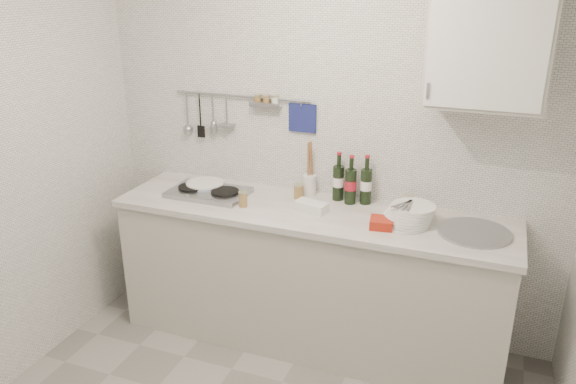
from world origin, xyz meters
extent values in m
cube|color=silver|center=(0.00, 1.40, 1.25)|extent=(3.00, 0.02, 2.50)
cube|color=#B1AFA4|center=(0.00, 1.10, 0.44)|extent=(2.40, 0.60, 0.88)
cube|color=silver|center=(0.00, 1.10, 0.90)|extent=(2.44, 0.64, 0.04)
cube|color=black|center=(0.00, 1.12, 0.05)|extent=(2.34, 0.52, 0.10)
cube|color=#93969B|center=(-0.70, 1.10, 0.94)|extent=(0.50, 0.32, 0.03)
cylinder|color=black|center=(-0.82, 1.10, 0.96)|extent=(0.18, 0.18, 0.01)
cylinder|color=black|center=(-0.58, 1.10, 0.96)|extent=(0.18, 0.18, 0.01)
cylinder|color=#93969B|center=(0.95, 1.10, 0.93)|extent=(0.40, 0.40, 0.02)
cylinder|color=#93969B|center=(0.95, 1.10, 0.87)|extent=(0.34, 0.34, 0.10)
cylinder|color=#93969B|center=(-0.58, 1.37, 1.52)|extent=(0.95, 0.02, 0.02)
cube|color=navy|center=(-0.16, 1.39, 1.41)|extent=(0.18, 0.02, 0.18)
cube|color=#B1AFA4|center=(0.90, 1.22, 1.95)|extent=(0.60, 0.35, 0.70)
cube|color=white|center=(0.90, 1.04, 1.95)|extent=(0.56, 0.01, 0.66)
cylinder|color=#93969B|center=(0.64, 1.03, 1.70)|extent=(0.01, 0.01, 0.08)
cylinder|color=#465F9F|center=(-0.78, 1.16, 0.93)|extent=(0.27, 0.27, 0.01)
cylinder|color=#465F9F|center=(-0.78, 1.16, 0.94)|extent=(0.26, 0.26, 0.01)
cylinder|color=#465F9F|center=(-0.77, 1.17, 0.95)|extent=(0.26, 0.26, 0.01)
cylinder|color=#465F9F|center=(-0.77, 1.17, 0.97)|extent=(0.25, 0.25, 0.01)
cylinder|color=white|center=(0.56, 1.09, 0.93)|extent=(0.29, 0.29, 0.01)
cylinder|color=white|center=(0.57, 1.10, 0.94)|extent=(0.29, 0.29, 0.01)
cylinder|color=white|center=(0.58, 1.10, 0.95)|extent=(0.28, 0.28, 0.01)
cylinder|color=white|center=(0.58, 1.10, 0.97)|extent=(0.27, 0.27, 0.01)
cylinder|color=white|center=(0.59, 1.11, 0.98)|extent=(0.27, 0.27, 0.01)
cylinder|color=white|center=(0.60, 1.11, 1.00)|extent=(0.26, 0.26, 0.01)
cylinder|color=white|center=(0.60, 1.12, 1.01)|extent=(0.26, 0.26, 0.01)
cylinder|color=white|center=(0.61, 1.12, 1.02)|extent=(0.25, 0.25, 0.01)
cube|color=white|center=(0.01, 1.08, 0.95)|extent=(0.21, 0.14, 0.06)
cube|color=red|center=(0.46, 1.00, 0.95)|extent=(0.15, 0.15, 0.05)
cylinder|color=white|center=(-0.09, 1.34, 0.99)|extent=(0.09, 0.09, 0.13)
cylinder|color=brown|center=(-0.08, 1.34, 1.15)|extent=(0.02, 0.06, 0.26)
cylinder|color=brown|center=(-0.10, 1.35, 1.14)|extent=(0.03, 0.05, 0.24)
cylinder|color=olive|center=(-0.13, 1.25, 0.96)|extent=(0.06, 0.06, 0.09)
cylinder|color=tan|center=(-0.13, 1.25, 1.01)|extent=(0.07, 0.07, 0.01)
cylinder|color=olive|center=(0.54, 1.32, 0.95)|extent=(0.06, 0.06, 0.07)
cylinder|color=tan|center=(0.54, 1.32, 0.99)|extent=(0.07, 0.07, 0.01)
cylinder|color=olive|center=(0.59, 1.14, 0.96)|extent=(0.06, 0.06, 0.07)
cylinder|color=tan|center=(0.59, 1.14, 1.00)|extent=(0.07, 0.07, 0.01)
cylinder|color=olive|center=(-0.40, 1.00, 0.96)|extent=(0.05, 0.05, 0.09)
cylinder|color=tan|center=(-0.40, 1.00, 1.01)|extent=(0.06, 0.06, 0.01)
camera|label=1|loc=(1.00, -1.88, 2.24)|focal=35.00mm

